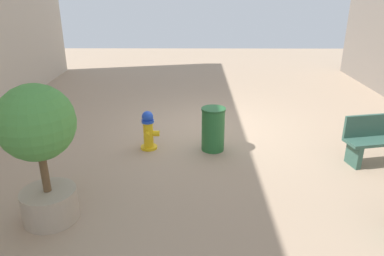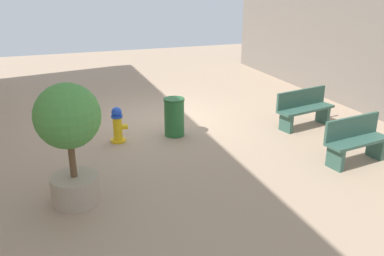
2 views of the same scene
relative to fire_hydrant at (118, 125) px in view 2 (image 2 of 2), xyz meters
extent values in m
plane|color=tan|center=(-1.32, -1.20, -0.42)|extent=(23.40, 23.40, 0.00)
cylinder|color=gold|center=(0.01, 0.00, -0.39)|extent=(0.35, 0.35, 0.05)
cylinder|color=gold|center=(0.01, 0.00, -0.10)|extent=(0.21, 0.21, 0.54)
cylinder|color=blue|center=(0.01, 0.00, 0.20)|extent=(0.26, 0.26, 0.06)
sphere|color=blue|center=(0.01, 0.00, 0.30)|extent=(0.24, 0.24, 0.24)
cylinder|color=gold|center=(0.00, -0.15, -0.03)|extent=(0.10, 0.13, 0.09)
cylinder|color=gold|center=(0.01, 0.15, -0.03)|extent=(0.10, 0.13, 0.09)
cylinder|color=gold|center=(-0.16, 0.01, -0.07)|extent=(0.15, 0.13, 0.12)
cube|color=#33594C|center=(-5.29, 0.49, -0.19)|extent=(0.18, 0.41, 0.45)
cube|color=#33594C|center=(-4.02, 0.75, -0.19)|extent=(0.18, 0.41, 0.45)
cube|color=#33594C|center=(-4.66, 0.62, 0.06)|extent=(1.68, 0.75, 0.06)
cube|color=#33594C|center=(-4.62, 0.44, 0.31)|extent=(1.60, 0.38, 0.44)
cube|color=#33594C|center=(-4.94, 2.75, -0.19)|extent=(0.15, 0.41, 0.45)
cube|color=#33594C|center=(-3.79, 2.91, -0.19)|extent=(0.15, 0.41, 0.45)
cube|color=#33594C|center=(-4.36, 2.83, 0.06)|extent=(1.50, 0.64, 0.06)
cube|color=#33594C|center=(-4.34, 2.65, 0.31)|extent=(1.45, 0.26, 0.44)
cylinder|color=tan|center=(1.16, 2.49, -0.18)|extent=(0.80, 0.80, 0.48)
cylinder|color=brown|center=(1.16, 2.49, 0.43)|extent=(0.11, 0.11, 0.74)
sphere|color=#4C9342|center=(1.16, 2.49, 1.12)|extent=(1.05, 1.05, 1.05)
cylinder|color=#266633|center=(-1.35, 0.04, 0.02)|extent=(0.48, 0.48, 0.88)
cylinder|color=#1E5128|center=(-1.35, 0.04, 0.48)|extent=(0.50, 0.50, 0.04)
camera|label=1|loc=(-0.96, 7.00, 2.84)|focal=33.78mm
camera|label=2|loc=(1.38, 8.87, 3.14)|focal=38.06mm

